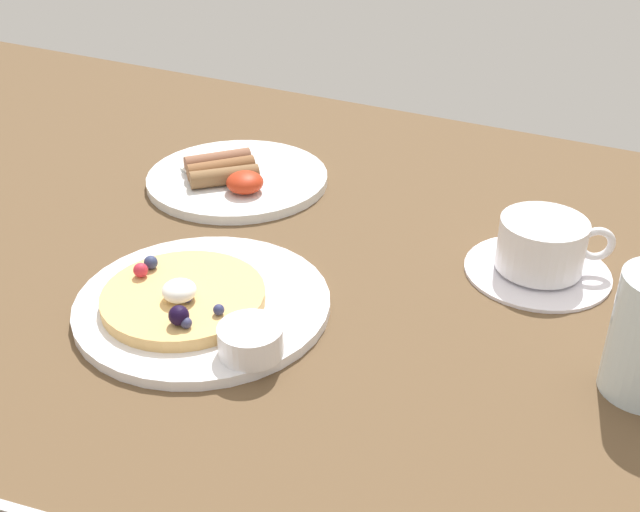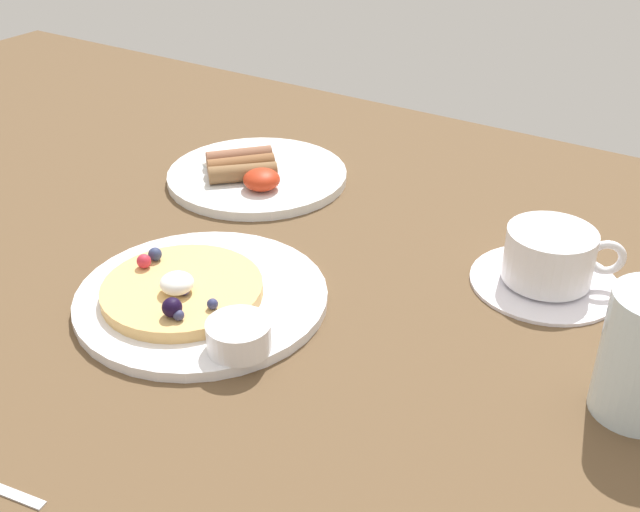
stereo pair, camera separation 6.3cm
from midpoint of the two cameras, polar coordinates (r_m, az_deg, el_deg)
name	(u,v)px [view 2 (the right image)]	position (r m, az deg, el deg)	size (l,w,h in m)	color
ground_plane	(294,319)	(0.76, 0.43, -4.69)	(2.07, 1.10, 0.03)	brown
pancake_plate	(202,297)	(0.76, -6.35, -3.09)	(0.25, 0.25, 0.01)	white
pancake_with_berries	(181,290)	(0.75, -7.81, -2.52)	(0.16, 0.16, 0.03)	#DEAE66
syrup_ramekin	(239,335)	(0.67, -3.33, -5.91)	(0.06, 0.06, 0.03)	white
breakfast_plate	(257,176)	(1.00, -2.84, 5.88)	(0.23, 0.23, 0.01)	white
fried_breakfast	(244,168)	(0.98, -3.81, 6.46)	(0.14, 0.11, 0.03)	brown
coffee_saucer	(545,281)	(0.82, 18.29, -1.81)	(0.15, 0.15, 0.01)	white
coffee_cup	(551,254)	(0.81, 18.74, 0.06)	(0.11, 0.09, 0.05)	white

